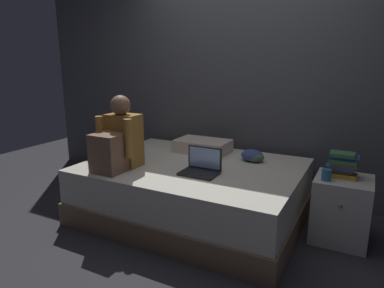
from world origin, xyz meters
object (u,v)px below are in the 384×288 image
at_px(person_sitting, 118,141).
at_px(book_stack, 343,164).
at_px(laptop, 201,167).
at_px(clothes_pile, 252,156).
at_px(nightstand, 341,209).
at_px(mug, 326,175).
at_px(pillow, 203,146).
at_px(bed, 193,191).

distance_m(person_sitting, book_stack, 1.93).
xyz_separation_m(laptop, book_stack, (1.09, 0.40, 0.07)).
height_order(book_stack, clothes_pile, book_stack).
xyz_separation_m(laptop, clothes_pile, (0.27, 0.57, -0.00)).
xyz_separation_m(nightstand, mug, (-0.13, -0.12, 0.32)).
bearing_deg(person_sitting, mug, 15.26).
relative_size(nightstand, pillow, 0.97).
bearing_deg(clothes_pile, pillow, 172.15).
height_order(bed, clothes_pile, clothes_pile).
distance_m(person_sitting, mug, 1.79).
bearing_deg(nightstand, bed, -172.20).
bearing_deg(bed, laptop, -47.65).
xyz_separation_m(bed, person_sitting, (-0.55, -0.41, 0.52)).
bearing_deg(laptop, pillow, 114.97).
height_order(nightstand, pillow, pillow).
xyz_separation_m(nightstand, pillow, (-1.42, 0.27, 0.32)).
bearing_deg(nightstand, laptop, -161.36).
height_order(nightstand, person_sitting, person_sitting).
relative_size(laptop, clothes_pile, 1.27).
bearing_deg(nightstand, clothes_pile, 167.17).
distance_m(bed, mug, 1.22).
relative_size(bed, clothes_pile, 7.97).
relative_size(laptop, pillow, 0.57).
height_order(bed, book_stack, book_stack).
xyz_separation_m(person_sitting, mug, (1.72, 0.47, -0.19)).
distance_m(nightstand, laptop, 1.22).
bearing_deg(book_stack, person_sitting, -161.34).
distance_m(book_stack, mug, 0.19).
height_order(book_stack, mug, book_stack).
bearing_deg(pillow, nightstand, -10.83).
xyz_separation_m(bed, clothes_pile, (0.45, 0.37, 0.32)).
relative_size(nightstand, mug, 6.04).
relative_size(pillow, clothes_pile, 2.23).
height_order(nightstand, laptop, laptop).
relative_size(person_sitting, book_stack, 2.66).
distance_m(nightstand, pillow, 1.48).
bearing_deg(mug, book_stack, 55.18).
height_order(laptop, book_stack, book_stack).
bearing_deg(pillow, person_sitting, -116.49).
relative_size(nightstand, laptop, 1.70).
relative_size(bed, book_stack, 8.13).
xyz_separation_m(book_stack, clothes_pile, (-0.82, 0.17, -0.07)).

